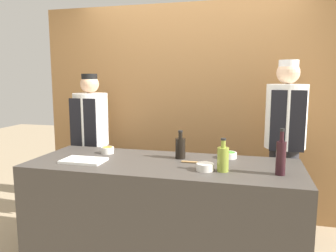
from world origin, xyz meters
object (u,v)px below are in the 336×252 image
at_px(wooden_spoon, 198,162).
at_px(bottle_oil, 223,158).
at_px(sauce_bowl_green, 228,155).
at_px(sauce_bowl_red, 205,167).
at_px(cutting_board, 84,160).
at_px(bottle_wine, 281,157).
at_px(chef_right, 284,146).
at_px(bottle_soy, 180,147).
at_px(sauce_bowl_orange, 107,150).
at_px(chef_left, 92,143).

bearing_deg(wooden_spoon, bottle_oil, -39.06).
bearing_deg(bottle_oil, sauce_bowl_green, 88.49).
bearing_deg(sauce_bowl_green, wooden_spoon, -132.84).
xyz_separation_m(sauce_bowl_green, sauce_bowl_red, (-0.14, -0.44, 0.00)).
bearing_deg(cutting_board, bottle_oil, 0.18).
bearing_deg(bottle_wine, chef_right, 83.15).
distance_m(sauce_bowl_green, bottle_soy, 0.42).
relative_size(sauce_bowl_red, bottle_oil, 0.52).
relative_size(sauce_bowl_orange, bottle_oil, 0.47).
distance_m(sauce_bowl_green, chef_right, 0.63).
distance_m(sauce_bowl_red, bottle_soy, 0.42).
xyz_separation_m(chef_left, chef_right, (2.00, 0.00, 0.07)).
xyz_separation_m(bottle_soy, chef_left, (-1.11, 0.50, -0.11)).
relative_size(bottle_oil, chef_right, 0.14).
height_order(sauce_bowl_orange, cutting_board, sauce_bowl_orange).
xyz_separation_m(cutting_board, bottle_soy, (0.75, 0.31, 0.09)).
relative_size(sauce_bowl_orange, cutting_board, 0.33).
bearing_deg(sauce_bowl_orange, bottle_soy, -1.19).
distance_m(bottle_oil, wooden_spoon, 0.29).
bearing_deg(bottle_soy, sauce_bowl_orange, 178.81).
bearing_deg(sauce_bowl_orange, sauce_bowl_red, -19.50).
xyz_separation_m(sauce_bowl_red, chef_right, (0.63, 0.83, 0.02)).
bearing_deg(cutting_board, bottle_soy, 22.57).
bearing_deg(sauce_bowl_green, sauce_bowl_red, -108.04).
bearing_deg(chef_right, sauce_bowl_green, -141.53).
bearing_deg(bottle_soy, bottle_oil, -38.35).
distance_m(sauce_bowl_green, sauce_bowl_orange, 1.10).
height_order(cutting_board, chef_right, chef_right).
height_order(chef_left, chef_right, chef_right).
bearing_deg(bottle_wine, sauce_bowl_orange, 168.33).
relative_size(sauce_bowl_orange, sauce_bowl_red, 0.89).
height_order(sauce_bowl_red, cutting_board, sauce_bowl_red).
height_order(wooden_spoon, chef_left, chef_left).
bearing_deg(cutting_board, bottle_wine, 0.73).
xyz_separation_m(bottle_wine, chef_left, (-1.91, 0.80, -0.15)).
bearing_deg(bottle_oil, sauce_bowl_orange, 163.34).
height_order(cutting_board, bottle_wine, bottle_wine).
height_order(bottle_oil, chef_right, chef_right).
xyz_separation_m(cutting_board, chef_left, (-0.36, 0.82, -0.03)).
bearing_deg(bottle_oil, sauce_bowl_red, -174.29).
bearing_deg(chef_left, sauce_bowl_red, -31.10).
bearing_deg(wooden_spoon, sauce_bowl_green, 47.16).
relative_size(sauce_bowl_green, sauce_bowl_red, 1.07).
distance_m(cutting_board, bottle_oil, 1.15).
height_order(sauce_bowl_green, wooden_spoon, sauce_bowl_green).
bearing_deg(sauce_bowl_green, bottle_soy, -164.25).
xyz_separation_m(sauce_bowl_green, cutting_board, (-1.16, -0.43, -0.02)).
bearing_deg(sauce_bowl_orange, bottle_oil, -16.66).
bearing_deg(bottle_soy, sauce_bowl_red, -51.10).
xyz_separation_m(sauce_bowl_green, wooden_spoon, (-0.23, -0.25, -0.02)).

